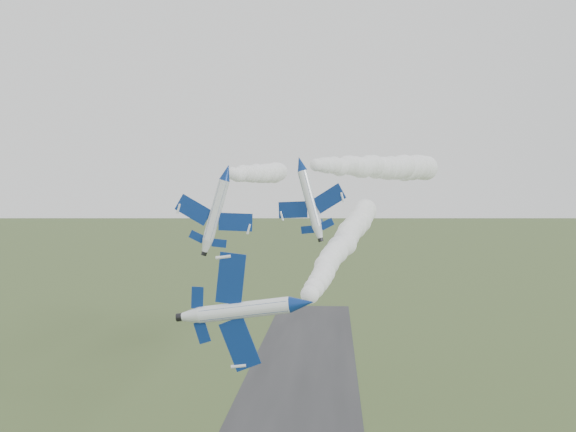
% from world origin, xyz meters
% --- Properties ---
extents(jet_lead, '(3.96, 12.55, 10.26)m').
position_xyz_m(jet_lead, '(4.19, -7.45, 29.93)').
color(jet_lead, white).
extents(smoke_trail_jet_lead, '(10.37, 78.28, 4.55)m').
position_xyz_m(smoke_trail_jet_lead, '(9.06, 34.67, 33.01)').
color(smoke_trail_jet_lead, white).
extents(jet_pair_left, '(10.02, 12.53, 3.90)m').
position_xyz_m(jet_pair_left, '(-7.27, 21.21, 42.27)').
color(jet_pair_left, white).
extents(smoke_trail_jet_pair_left, '(4.73, 72.28, 4.52)m').
position_xyz_m(smoke_trail_jet_pair_left, '(-6.93, 60.67, 43.39)').
color(smoke_trail_jet_pair_left, white).
extents(jet_pair_right, '(9.39, 11.21, 3.63)m').
position_xyz_m(jet_pair_right, '(2.46, 21.73, 43.40)').
color(jet_pair_right, white).
extents(smoke_trail_jet_pair_right, '(30.40, 64.17, 5.51)m').
position_xyz_m(smoke_trail_jet_pair_right, '(15.81, 55.09, 44.20)').
color(smoke_trail_jet_pair_right, white).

